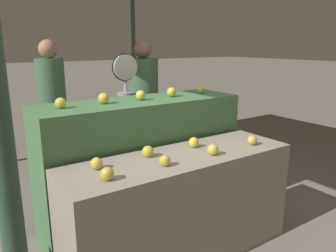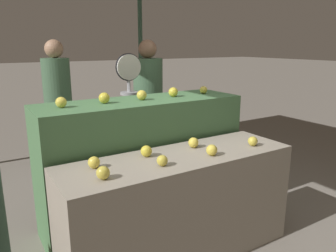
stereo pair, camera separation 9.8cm
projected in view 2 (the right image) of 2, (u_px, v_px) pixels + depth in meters
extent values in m
cylinder|color=#33513D|center=(141.00, 62.00, 5.39)|extent=(0.07, 0.07, 2.62)
cube|color=gray|center=(180.00, 207.00, 2.48)|extent=(1.79, 0.55, 0.81)
cube|color=#4C7A4C|center=(143.00, 163.00, 2.94)|extent=(1.79, 0.55, 1.14)
sphere|color=gold|center=(103.00, 173.00, 1.96)|extent=(0.08, 0.08, 0.08)
sphere|color=gold|center=(162.00, 161.00, 2.18)|extent=(0.08, 0.08, 0.08)
sphere|color=yellow|center=(212.00, 150.00, 2.38)|extent=(0.08, 0.08, 0.08)
sphere|color=gold|center=(253.00, 141.00, 2.61)|extent=(0.08, 0.08, 0.08)
sphere|color=yellow|center=(94.00, 162.00, 2.14)|extent=(0.08, 0.08, 0.08)
sphere|color=gold|center=(146.00, 151.00, 2.36)|extent=(0.08, 0.08, 0.08)
sphere|color=yellow|center=(193.00, 143.00, 2.57)|extent=(0.08, 0.08, 0.08)
sphere|color=yellow|center=(61.00, 102.00, 2.45)|extent=(0.08, 0.08, 0.08)
sphere|color=gold|center=(104.00, 98.00, 2.62)|extent=(0.09, 0.09, 0.09)
sphere|color=yellow|center=(141.00, 95.00, 2.78)|extent=(0.09, 0.09, 0.09)
sphere|color=gold|center=(173.00, 92.00, 2.96)|extent=(0.09, 0.09, 0.09)
sphere|color=yellow|center=(203.00, 90.00, 3.14)|extent=(0.07, 0.07, 0.07)
cylinder|color=#99999E|center=(130.00, 129.00, 3.60)|extent=(0.04, 0.04, 1.40)
cylinder|color=black|center=(128.00, 67.00, 3.43)|extent=(0.29, 0.01, 0.29)
cylinder|color=silver|center=(129.00, 67.00, 3.42)|extent=(0.27, 0.02, 0.27)
cylinder|color=#99999E|center=(130.00, 87.00, 3.47)|extent=(0.01, 0.01, 0.14)
cylinder|color=#99999E|center=(130.00, 93.00, 3.48)|extent=(0.20, 0.20, 0.03)
cube|color=#2D2D38|center=(149.00, 143.00, 4.15)|extent=(0.28, 0.19, 0.77)
cylinder|color=#476B4C|center=(148.00, 86.00, 3.98)|extent=(0.40, 0.40, 0.67)
sphere|color=#936B51|center=(148.00, 49.00, 3.87)|extent=(0.22, 0.22, 0.22)
cube|color=#2D2D38|center=(62.00, 143.00, 4.16)|extent=(0.29, 0.22, 0.77)
cylinder|color=#476B4C|center=(57.00, 86.00, 3.99)|extent=(0.42, 0.42, 0.67)
sphere|color=tan|center=(54.00, 49.00, 3.88)|extent=(0.22, 0.22, 0.22)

